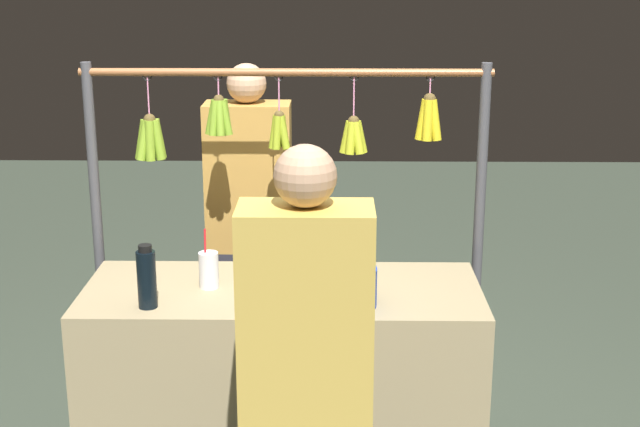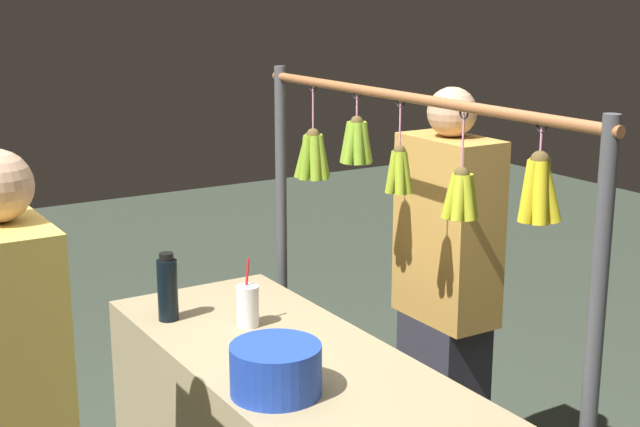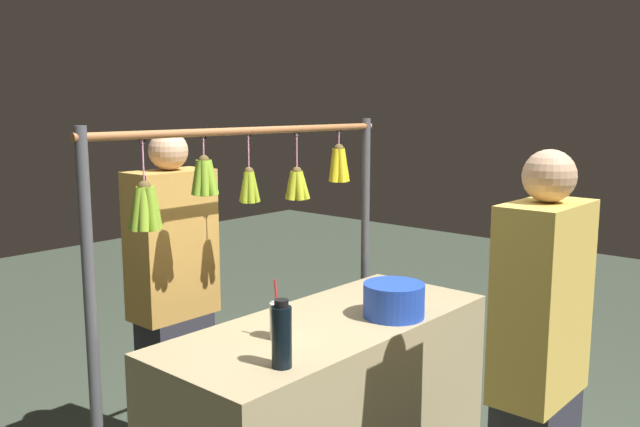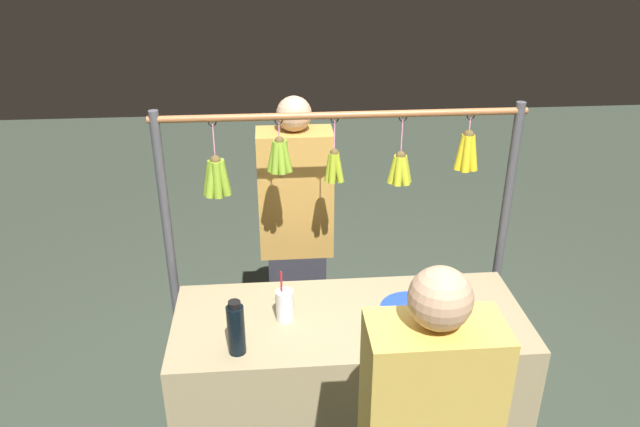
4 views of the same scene
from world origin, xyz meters
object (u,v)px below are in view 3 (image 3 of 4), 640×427
Objects in this scene: customer_person at (538,386)px; blue_bucket at (394,300)px; water_bottle at (282,335)px; vendor_person at (174,309)px; drink_cup at (280,321)px.

blue_bucket is at bearing -99.06° from customer_person.
water_bottle is 0.92× the size of blue_bucket.
blue_bucket is at bearing 113.79° from vendor_person.
water_bottle is at bearing 2.53° from blue_bucket.
customer_person is at bearing 80.94° from blue_bucket.
customer_person is at bearing 114.96° from drink_cup.
customer_person reaches higher than drink_cup.
blue_bucket is (-0.70, -0.03, -0.04)m from water_bottle.
vendor_person is at bearing -66.21° from blue_bucket.
vendor_person is (0.42, -0.95, -0.14)m from blue_bucket.
water_bottle reaches higher than drink_cup.
vendor_person is at bearing -105.92° from water_bottle.
drink_cup is (0.50, -0.17, -0.00)m from blue_bucket.
water_bottle reaches higher than blue_bucket.
customer_person is (0.11, 0.68, -0.15)m from blue_bucket.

